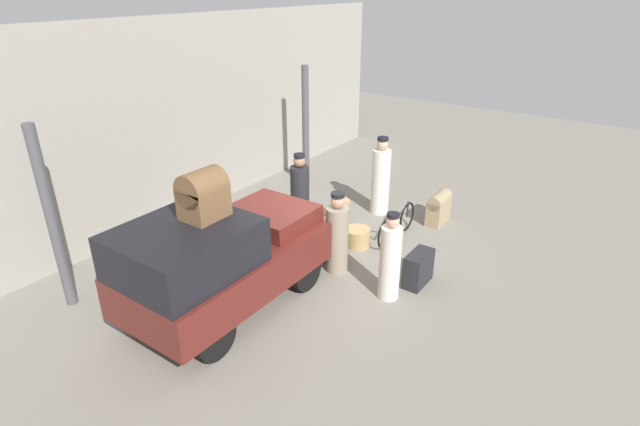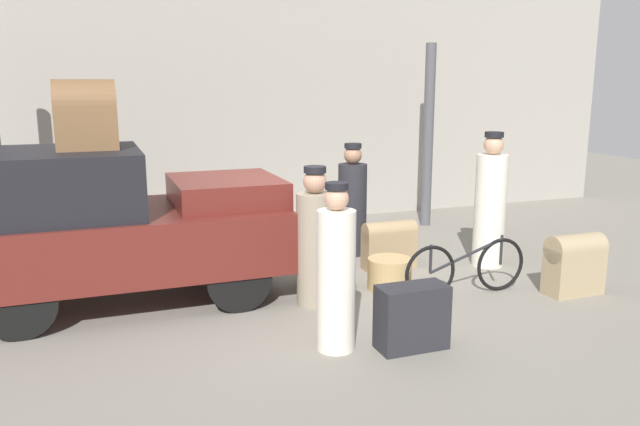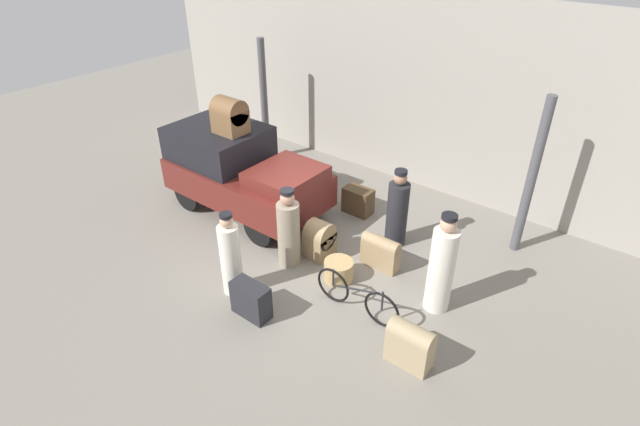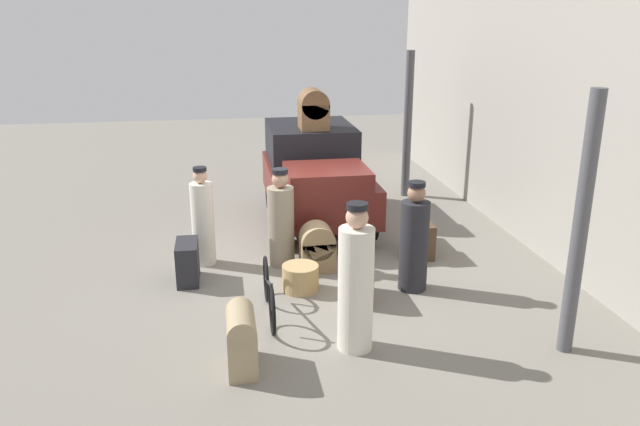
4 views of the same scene
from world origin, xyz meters
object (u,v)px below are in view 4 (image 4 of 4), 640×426
(porter_carrying_trunk, at_px, (203,220))
(trunk_large_brown, at_px, (317,247))
(truck, at_px, (315,172))
(porter_standing_middle, at_px, (356,284))
(bicycle, at_px, (269,293))
(suitcase_small_leather, at_px, (419,239))
(suitcase_tan_flat, at_px, (188,262))
(trunk_on_truck_roof, at_px, (313,109))
(trunk_barrel_dark, at_px, (242,338))
(wicker_basket, at_px, (300,278))
(conductor_in_dark_uniform, at_px, (281,222))
(trunk_umber_medium, at_px, (359,275))
(porter_with_bicycle, at_px, (414,242))

(porter_carrying_trunk, relative_size, trunk_large_brown, 2.12)
(truck, height_order, porter_standing_middle, porter_standing_middle)
(bicycle, height_order, suitcase_small_leather, bicycle)
(truck, height_order, bicycle, truck)
(suitcase_tan_flat, bearing_deg, trunk_on_truck_roof, 139.68)
(bicycle, distance_m, trunk_barrel_dark, 1.33)
(bicycle, height_order, suitcase_tan_flat, bicycle)
(truck, distance_m, wicker_basket, 3.41)
(wicker_basket, relative_size, conductor_in_dark_uniform, 0.34)
(trunk_large_brown, relative_size, trunk_on_truck_roof, 1.01)
(suitcase_tan_flat, bearing_deg, wicker_basket, 70.20)
(wicker_basket, relative_size, trunk_umber_medium, 0.73)
(wicker_basket, height_order, trunk_large_brown, trunk_large_brown)
(truck, relative_size, porter_standing_middle, 1.92)
(porter_carrying_trunk, height_order, trunk_large_brown, porter_carrying_trunk)
(trunk_on_truck_roof, bearing_deg, trunk_large_brown, -7.42)
(wicker_basket, distance_m, porter_with_bicycle, 1.78)
(porter_standing_middle, distance_m, suitcase_small_leather, 3.37)
(trunk_umber_medium, bearing_deg, suitcase_tan_flat, -111.98)
(wicker_basket, xyz_separation_m, porter_standing_middle, (1.78, 0.45, 0.66))
(porter_standing_middle, xyz_separation_m, porter_carrying_trunk, (-3.08, -1.88, -0.11))
(trunk_large_brown, bearing_deg, bicycle, -30.98)
(trunk_on_truck_roof, bearing_deg, truck, 0.00)
(bicycle, distance_m, suitcase_tan_flat, 1.79)
(porter_with_bicycle, height_order, trunk_barrel_dark, porter_with_bicycle)
(conductor_in_dark_uniform, relative_size, trunk_umber_medium, 2.17)
(wicker_basket, distance_m, porter_standing_middle, 1.95)
(porter_with_bicycle, relative_size, suitcase_tan_flat, 2.45)
(truck, xyz_separation_m, suitcase_tan_flat, (2.63, -2.40, -0.67))
(suitcase_small_leather, bearing_deg, truck, -146.10)
(porter_standing_middle, relative_size, conductor_in_dark_uniform, 1.16)
(porter_carrying_trunk, bearing_deg, suitcase_small_leather, 86.30)
(porter_with_bicycle, xyz_separation_m, suitcase_tan_flat, (-0.81, -3.35, -0.44))
(bicycle, distance_m, porter_carrying_trunk, 2.29)
(bicycle, height_order, trunk_on_truck_roof, trunk_on_truck_roof)
(porter_with_bicycle, xyz_separation_m, suitcase_small_leather, (-1.28, 0.50, -0.46))
(wicker_basket, height_order, suitcase_tan_flat, suitcase_tan_flat)
(conductor_in_dark_uniform, bearing_deg, trunk_on_truck_roof, 159.25)
(bicycle, xyz_separation_m, trunk_barrel_dark, (1.26, -0.42, 0.06))
(bicycle, bearing_deg, conductor_in_dark_uniform, 168.98)
(bicycle, bearing_deg, trunk_large_brown, 149.02)
(bicycle, height_order, porter_with_bicycle, porter_with_bicycle)
(bicycle, height_order, trunk_umber_medium, bicycle)
(trunk_umber_medium, xyz_separation_m, trunk_barrel_dark, (1.63, -1.76, 0.04))
(conductor_in_dark_uniform, height_order, trunk_umber_medium, conductor_in_dark_uniform)
(porter_standing_middle, bearing_deg, wicker_basket, -165.76)
(porter_standing_middle, bearing_deg, suitcase_small_leather, 148.66)
(suitcase_small_leather, bearing_deg, porter_standing_middle, -31.34)
(conductor_in_dark_uniform, xyz_separation_m, suitcase_tan_flat, (0.45, -1.50, -0.41))
(wicker_basket, xyz_separation_m, suitcase_small_leather, (-1.07, 2.18, 0.10))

